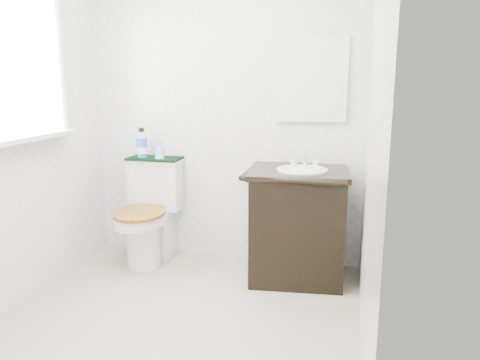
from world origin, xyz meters
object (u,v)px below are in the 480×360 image
at_px(toilet, 151,218).
at_px(trash_bin, 276,245).
at_px(vanity, 297,222).
at_px(mouthwash_bottle, 142,144).
at_px(cup, 160,153).

distance_m(toilet, trash_bin, 1.04).
relative_size(vanity, trash_bin, 2.91).
distance_m(toilet, mouthwash_bottle, 0.60).
distance_m(trash_bin, cup, 1.19).
xyz_separation_m(trash_bin, mouthwash_bottle, (-1.11, -0.03, 0.78)).
height_order(trash_bin, cup, cup).
bearing_deg(mouthwash_bottle, toilet, -46.51).
relative_size(mouthwash_bottle, cup, 2.52).
relative_size(toilet, cup, 8.57).
height_order(toilet, mouthwash_bottle, mouthwash_bottle).
bearing_deg(mouthwash_bottle, cup, -7.17).
relative_size(vanity, cup, 9.69).
height_order(vanity, trash_bin, vanity).
bearing_deg(mouthwash_bottle, trash_bin, 1.53).
bearing_deg(toilet, trash_bin, 7.52).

